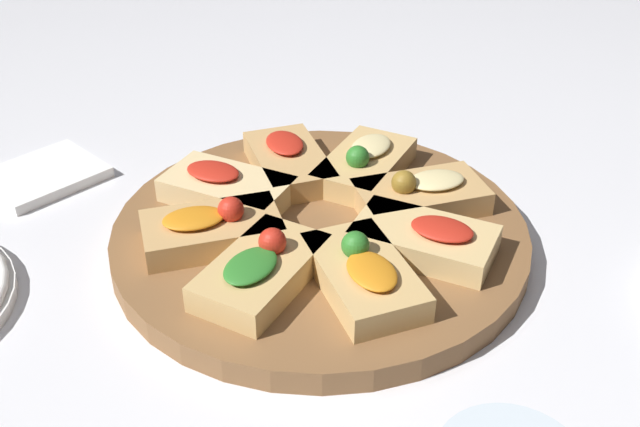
% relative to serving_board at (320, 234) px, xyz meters
% --- Properties ---
extents(ground_plane, '(3.00, 3.00, 0.00)m').
position_rel_serving_board_xyz_m(ground_plane, '(0.00, 0.00, -0.01)').
color(ground_plane, white).
extents(serving_board, '(0.36, 0.36, 0.02)m').
position_rel_serving_board_xyz_m(serving_board, '(0.00, 0.00, 0.00)').
color(serving_board, brown).
rests_on(serving_board, ground_plane).
extents(focaccia_slice_0, '(0.13, 0.11, 0.04)m').
position_rel_serving_board_xyz_m(focaccia_slice_0, '(0.08, 0.04, 0.02)').
color(focaccia_slice_0, tan).
rests_on(focaccia_slice_0, serving_board).
extents(focaccia_slice_1, '(0.09, 0.12, 0.04)m').
position_rel_serving_board_xyz_m(focaccia_slice_1, '(0.02, 0.09, 0.02)').
color(focaccia_slice_1, tan).
rests_on(focaccia_slice_1, serving_board).
extents(focaccia_slice_2, '(0.11, 0.13, 0.03)m').
position_rel_serving_board_xyz_m(focaccia_slice_2, '(-0.05, 0.08, 0.02)').
color(focaccia_slice_2, '#DBB775').
rests_on(focaccia_slice_2, serving_board).
extents(focaccia_slice_3, '(0.13, 0.09, 0.04)m').
position_rel_serving_board_xyz_m(focaccia_slice_3, '(-0.09, 0.03, 0.02)').
color(focaccia_slice_3, tan).
rests_on(focaccia_slice_3, serving_board).
extents(focaccia_slice_4, '(0.13, 0.11, 0.04)m').
position_rel_serving_board_xyz_m(focaccia_slice_4, '(-0.08, -0.05, 0.02)').
color(focaccia_slice_4, tan).
rests_on(focaccia_slice_4, serving_board).
extents(focaccia_slice_5, '(0.09, 0.13, 0.03)m').
position_rel_serving_board_xyz_m(focaccia_slice_5, '(-0.03, -0.09, 0.02)').
color(focaccia_slice_5, tan).
rests_on(focaccia_slice_5, serving_board).
extents(focaccia_slice_6, '(0.11, 0.13, 0.03)m').
position_rel_serving_board_xyz_m(focaccia_slice_6, '(0.05, -0.08, 0.02)').
color(focaccia_slice_6, '#E5C689').
rests_on(focaccia_slice_6, serving_board).
extents(focaccia_slice_7, '(0.13, 0.09, 0.04)m').
position_rel_serving_board_xyz_m(focaccia_slice_7, '(0.09, -0.03, 0.02)').
color(focaccia_slice_7, tan).
rests_on(focaccia_slice_7, serving_board).
extents(napkin_stack, '(0.12, 0.11, 0.01)m').
position_rel_serving_board_xyz_m(napkin_stack, '(0.17, -0.25, -0.01)').
color(napkin_stack, white).
rests_on(napkin_stack, ground_plane).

